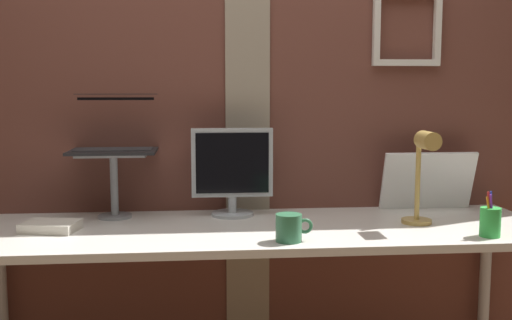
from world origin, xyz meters
The scene contains 10 objects.
brick_wall_back centered at (0.00, 0.46, 1.15)m, with size 3.68×0.15×2.31m.
desk centered at (0.12, 0.06, 0.69)m, with size 2.27×0.68×0.75m.
monitor centered at (0.03, 0.28, 0.96)m, with size 0.34×0.18×0.37m.
laptop_stand centered at (-0.46, 0.28, 0.94)m, with size 0.28×0.22×0.27m.
laptop centered at (-0.46, 0.35, 1.09)m, with size 0.35×0.29×0.24m.
whiteboard_panel centered at (0.90, 0.32, 0.88)m, with size 0.41×0.02×0.27m, color white.
desk_lamp centered at (0.76, 0.01, 0.99)m, with size 0.12×0.20×0.37m.
pen_cup centered at (0.94, -0.18, 0.81)m, with size 0.07×0.07×0.17m.
coffee_mug centered at (0.20, -0.18, 0.80)m, with size 0.13×0.09×0.10m.
paper_clutter_stack centered at (-0.67, 0.06, 0.77)m, with size 0.20×0.14×0.04m, color silver.
Camera 1 is at (-0.10, -2.20, 1.29)m, focal length 41.76 mm.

